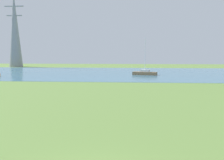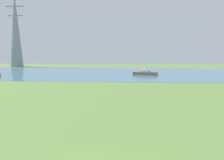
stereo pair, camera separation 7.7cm
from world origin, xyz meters
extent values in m
plane|color=olive|center=(0.00, 22.00, 0.00)|extent=(160.00, 160.00, 0.00)
cube|color=teal|center=(0.00, 50.00, 0.01)|extent=(140.00, 40.00, 0.02)
cube|color=brown|center=(3.58, 43.87, 0.32)|extent=(5.03, 2.91, 0.60)
cube|color=white|center=(3.58, 43.87, 0.87)|extent=(2.05, 1.60, 0.50)
cylinder|color=silver|center=(3.58, 43.87, 4.07)|extent=(0.10, 0.10, 6.89)
cone|color=gray|center=(-37.92, 74.29, 12.38)|extent=(4.40, 4.40, 24.77)
cube|color=gray|center=(-37.92, 74.29, 19.81)|extent=(6.40, 0.30, 0.30)
cube|color=gray|center=(-37.92, 74.29, 16.81)|extent=(5.20, 0.30, 0.30)
camera|label=1|loc=(1.40, -6.73, 4.10)|focal=40.28mm
camera|label=2|loc=(1.47, -6.73, 4.10)|focal=40.28mm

